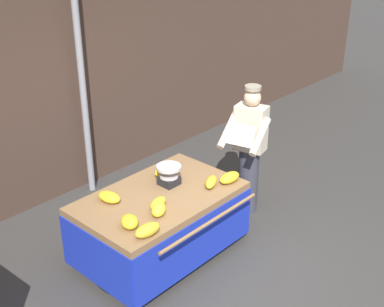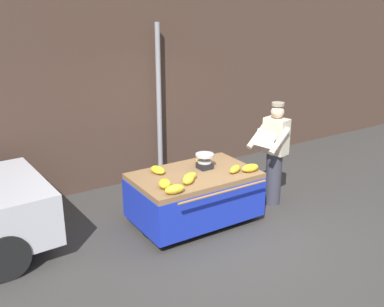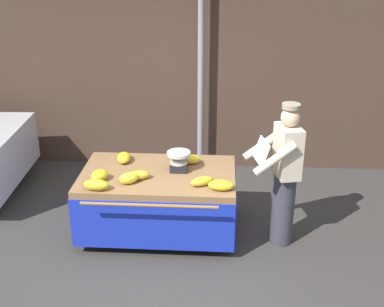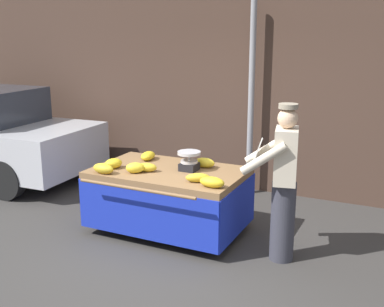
{
  "view_description": "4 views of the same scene",
  "coord_description": "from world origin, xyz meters",
  "px_view_note": "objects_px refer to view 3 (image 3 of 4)",
  "views": [
    {
      "loc": [
        -3.55,
        -2.88,
        3.64
      ],
      "look_at": [
        0.23,
        0.58,
        1.18
      ],
      "focal_mm": 48.26,
      "sensor_mm": 36.0,
      "label": 1
    },
    {
      "loc": [
        -3.53,
        -4.5,
        3.24
      ],
      "look_at": [
        -0.14,
        0.83,
        1.06
      ],
      "focal_mm": 41.91,
      "sensor_mm": 36.0,
      "label": 2
    },
    {
      "loc": [
        0.54,
        -4.52,
        3.3
      ],
      "look_at": [
        0.2,
        0.81,
        1.0
      ],
      "focal_mm": 46.23,
      "sensor_mm": 36.0,
      "label": 3
    },
    {
      "loc": [
        2.46,
        -4.17,
        2.41
      ],
      "look_at": [
        0.06,
        0.81,
        1.0
      ],
      "focal_mm": 44.32,
      "sensor_mm": 36.0,
      "label": 4
    }
  ],
  "objects_px": {
    "banana_bunch_2": "(96,185)",
    "banana_bunch_7": "(202,181)",
    "banana_bunch_5": "(124,158)",
    "banana_bunch_6": "(189,159)",
    "banana_cart": "(158,188)",
    "banana_bunch_4": "(139,175)",
    "weighing_scale": "(179,161)",
    "banana_bunch_0": "(129,178)",
    "street_pole": "(201,80)",
    "banana_bunch_3": "(99,175)",
    "banana_bunch_1": "(221,185)",
    "vendor_person": "(284,175)"
  },
  "relations": [
    {
      "from": "banana_bunch_2",
      "to": "banana_bunch_7",
      "type": "distance_m",
      "value": 1.16
    },
    {
      "from": "banana_bunch_5",
      "to": "banana_bunch_6",
      "type": "xyz_separation_m",
      "value": [
        0.81,
        -0.0,
        0.01
      ]
    },
    {
      "from": "banana_bunch_2",
      "to": "banana_bunch_7",
      "type": "xyz_separation_m",
      "value": [
        1.15,
        0.18,
        -0.01
      ]
    },
    {
      "from": "banana_cart",
      "to": "banana_bunch_4",
      "type": "distance_m",
      "value": 0.37
    },
    {
      "from": "weighing_scale",
      "to": "banana_bunch_0",
      "type": "distance_m",
      "value": 0.65
    },
    {
      "from": "street_pole",
      "to": "weighing_scale",
      "type": "distance_m",
      "value": 1.82
    },
    {
      "from": "banana_bunch_2",
      "to": "banana_bunch_6",
      "type": "distance_m",
      "value": 1.23
    },
    {
      "from": "banana_bunch_2",
      "to": "banana_bunch_3",
      "type": "height_order",
      "value": "banana_bunch_3"
    },
    {
      "from": "banana_bunch_4",
      "to": "banana_bunch_1",
      "type": "bearing_deg",
      "value": -12.16
    },
    {
      "from": "banana_cart",
      "to": "banana_bunch_4",
      "type": "relative_size",
      "value": 7.51
    },
    {
      "from": "weighing_scale",
      "to": "vendor_person",
      "type": "xyz_separation_m",
      "value": [
        1.21,
        -0.22,
        -0.04
      ]
    },
    {
      "from": "street_pole",
      "to": "vendor_person",
      "type": "distance_m",
      "value": 2.28
    },
    {
      "from": "banana_bunch_4",
      "to": "banana_bunch_6",
      "type": "xyz_separation_m",
      "value": [
        0.54,
        0.47,
        0.01
      ]
    },
    {
      "from": "weighing_scale",
      "to": "banana_bunch_1",
      "type": "xyz_separation_m",
      "value": [
        0.5,
        -0.47,
        -0.06
      ]
    },
    {
      "from": "banana_bunch_4",
      "to": "banana_bunch_3",
      "type": "bearing_deg",
      "value": -173.01
    },
    {
      "from": "banana_bunch_2",
      "to": "banana_bunch_3",
      "type": "relative_size",
      "value": 1.27
    },
    {
      "from": "street_pole",
      "to": "banana_bunch_3",
      "type": "relative_size",
      "value": 12.91
    },
    {
      "from": "banana_bunch_1",
      "to": "banana_bunch_7",
      "type": "xyz_separation_m",
      "value": [
        -0.21,
        0.1,
        -0.01
      ]
    },
    {
      "from": "banana_bunch_4",
      "to": "banana_bunch_0",
      "type": "bearing_deg",
      "value": -132.45
    },
    {
      "from": "banana_bunch_4",
      "to": "banana_bunch_5",
      "type": "relative_size",
      "value": 0.89
    },
    {
      "from": "weighing_scale",
      "to": "vendor_person",
      "type": "height_order",
      "value": "vendor_person"
    },
    {
      "from": "banana_cart",
      "to": "banana_bunch_5",
      "type": "relative_size",
      "value": 6.64
    },
    {
      "from": "banana_bunch_1",
      "to": "banana_bunch_5",
      "type": "relative_size",
      "value": 1.03
    },
    {
      "from": "banana_bunch_0",
      "to": "banana_bunch_1",
      "type": "distance_m",
      "value": 1.04
    },
    {
      "from": "street_pole",
      "to": "banana_bunch_7",
      "type": "height_order",
      "value": "street_pole"
    },
    {
      "from": "banana_bunch_2",
      "to": "banana_bunch_5",
      "type": "bearing_deg",
      "value": 78.43
    },
    {
      "from": "banana_bunch_6",
      "to": "vendor_person",
      "type": "bearing_deg",
      "value": -20.83
    },
    {
      "from": "banana_bunch_0",
      "to": "vendor_person",
      "type": "height_order",
      "value": "vendor_person"
    },
    {
      "from": "street_pole",
      "to": "banana_bunch_3",
      "type": "distance_m",
      "value": 2.38
    },
    {
      "from": "banana_bunch_3",
      "to": "banana_bunch_7",
      "type": "relative_size",
      "value": 0.81
    },
    {
      "from": "street_pole",
      "to": "weighing_scale",
      "type": "relative_size",
      "value": 10.25
    },
    {
      "from": "banana_cart",
      "to": "weighing_scale",
      "type": "height_order",
      "value": "weighing_scale"
    },
    {
      "from": "weighing_scale",
      "to": "banana_bunch_7",
      "type": "distance_m",
      "value": 0.48
    },
    {
      "from": "street_pole",
      "to": "banana_bunch_0",
      "type": "relative_size",
      "value": 12.9
    },
    {
      "from": "banana_cart",
      "to": "banana_bunch_0",
      "type": "xyz_separation_m",
      "value": [
        -0.29,
        -0.29,
        0.27
      ]
    },
    {
      "from": "banana_cart",
      "to": "vendor_person",
      "type": "height_order",
      "value": "vendor_person"
    },
    {
      "from": "banana_bunch_7",
      "to": "banana_bunch_3",
      "type": "bearing_deg",
      "value": 177.45
    },
    {
      "from": "banana_bunch_3",
      "to": "vendor_person",
      "type": "distance_m",
      "value": 2.09
    },
    {
      "from": "weighing_scale",
      "to": "banana_bunch_6",
      "type": "xyz_separation_m",
      "value": [
        0.11,
        0.2,
        -0.06
      ]
    },
    {
      "from": "banana_cart",
      "to": "banana_bunch_3",
      "type": "bearing_deg",
      "value": -159.54
    },
    {
      "from": "banana_bunch_0",
      "to": "banana_bunch_7",
      "type": "xyz_separation_m",
      "value": [
        0.82,
        -0.0,
        -0.01
      ]
    },
    {
      "from": "street_pole",
      "to": "banana_bunch_1",
      "type": "height_order",
      "value": "street_pole"
    },
    {
      "from": "banana_bunch_1",
      "to": "banana_bunch_4",
      "type": "height_order",
      "value": "banana_bunch_1"
    },
    {
      "from": "banana_bunch_4",
      "to": "banana_bunch_7",
      "type": "height_order",
      "value": "banana_bunch_4"
    },
    {
      "from": "banana_bunch_5",
      "to": "banana_bunch_7",
      "type": "relative_size",
      "value": 1.01
    },
    {
      "from": "banana_bunch_1",
      "to": "weighing_scale",
      "type": "bearing_deg",
      "value": 136.97
    },
    {
      "from": "banana_bunch_3",
      "to": "banana_bunch_0",
      "type": "bearing_deg",
      "value": -8.3
    },
    {
      "from": "weighing_scale",
      "to": "banana_bunch_3",
      "type": "height_order",
      "value": "weighing_scale"
    },
    {
      "from": "vendor_person",
      "to": "banana_bunch_5",
      "type": "bearing_deg",
      "value": 167.56
    },
    {
      "from": "banana_bunch_3",
      "to": "banana_bunch_7",
      "type": "xyz_separation_m",
      "value": [
        1.17,
        -0.05,
        -0.01
      ]
    }
  ]
}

